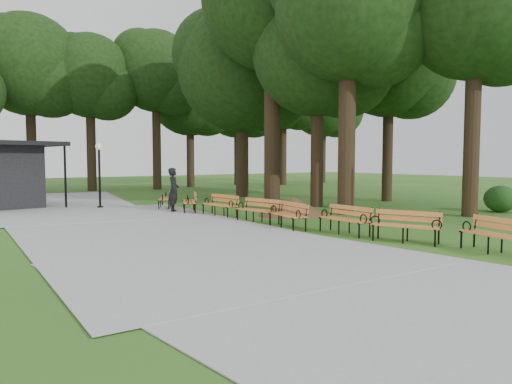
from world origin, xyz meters
TOP-DOWN VIEW (x-y plane):
  - ground at (0.00, 0.00)m, footprint 100.00×100.00m
  - path at (-4.00, 3.00)m, footprint 12.00×38.00m
  - person at (-0.86, 7.53)m, footprint 0.75×0.83m
  - lamp_post at (-2.97, 10.89)m, footprint 0.32×0.32m
  - dirt_mound at (2.66, 3.80)m, footprint 2.54×2.54m
  - bench_0 at (1.62, -4.98)m, footprint 1.05×2.00m
  - bench_1 at (1.12, -2.78)m, footprint 1.31×2.00m
  - bench_2 at (0.81, -0.81)m, footprint 0.68×1.91m
  - bench_3 at (0.14, 1.10)m, footprint 0.98×1.99m
  - bench_4 at (0.15, 2.76)m, footprint 0.95×1.98m
  - bench_5 at (0.01, 5.19)m, footprint 0.81×1.95m
  - bench_6 at (-0.27, 7.25)m, footprint 1.40×1.99m
  - bench_7 at (-0.45, 9.29)m, footprint 1.49×1.97m
  - lawn_tree_0 at (4.61, 2.78)m, footprint 5.96×5.96m
  - lawn_tree_1 at (5.77, 5.80)m, footprint 6.26×6.26m
  - lawn_tree_2 at (4.58, 7.76)m, footprint 6.92×6.92m
  - lawn_tree_3 at (8.04, -0.59)m, footprint 5.55×5.55m
  - lawn_tree_4 at (6.13, 12.79)m, footprint 7.63×7.63m
  - lawn_tree_5 at (10.94, 5.85)m, footprint 6.12×6.12m
  - tree_backdrop at (6.66, 23.08)m, footprint 37.33×9.97m
  - shrub_1 at (10.57, -0.50)m, footprint 1.34×1.34m

SIDE VIEW (x-z plane):
  - ground at x=0.00m, z-range 0.00..0.00m
  - shrub_1 at x=10.57m, z-range -0.57..0.57m
  - path at x=-4.00m, z-range 0.00..0.06m
  - dirt_mound at x=2.66m, z-range 0.00..0.72m
  - bench_0 at x=1.62m, z-range 0.00..0.88m
  - bench_1 at x=1.12m, z-range 0.00..0.88m
  - bench_2 at x=0.81m, z-range 0.00..0.88m
  - bench_3 at x=0.14m, z-range 0.00..0.88m
  - bench_4 at x=0.15m, z-range 0.00..0.88m
  - bench_5 at x=0.01m, z-range 0.00..0.88m
  - bench_6 at x=-0.27m, z-range 0.00..0.88m
  - bench_7 at x=-0.45m, z-range 0.00..0.88m
  - person at x=-0.86m, z-range 0.00..1.89m
  - lamp_post at x=-2.97m, z-range 0.67..3.67m
  - lawn_tree_1 at x=5.77m, z-range 2.09..12.62m
  - lawn_tree_5 at x=10.94m, z-range 2.21..12.84m
  - lawn_tree_4 at x=6.13m, z-range 1.88..13.35m
  - lawn_tree_3 at x=8.04m, z-range 2.59..13.46m
  - tree_backdrop at x=6.66m, z-range 0.00..16.24m
  - lawn_tree_0 at x=4.61m, z-range 2.61..13.95m
  - lawn_tree_2 at x=4.58m, z-range 3.17..16.63m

